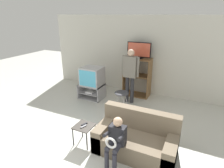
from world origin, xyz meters
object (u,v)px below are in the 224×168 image
snack_table (84,128)px  television_flat (139,51)px  media_shelf (137,77)px  tv_stand (92,91)px  remote_control_white (83,126)px  remote_control_black (84,124)px  person_seated_child (116,138)px  couch (136,139)px  television_main (92,76)px  folding_stool (122,97)px  person_standing_adult (130,71)px

snack_table → television_flat: bearing=86.1°
media_shelf → television_flat: 0.88m
tv_stand → remote_control_white: tv_stand is taller
remote_control_black → person_seated_child: person_seated_child is taller
remote_control_black → couch: (1.09, 0.19, -0.16)m
television_main → couch: 2.87m
television_main → snack_table: size_ratio=1.56×
snack_table → media_shelf: bearing=86.4°
tv_stand → remote_control_black: tv_stand is taller
folding_stool → snack_table: folding_stool is taller
snack_table → remote_control_black: 0.09m
television_flat → person_seated_child: (0.64, -3.18, -0.99)m
remote_control_black → remote_control_white: same height
television_main → media_shelf: media_shelf is taller
folding_stool → person_standing_adult: 0.96m
television_flat → snack_table: size_ratio=1.79×
tv_stand → television_flat: bearing=33.4°
media_shelf → couch: 2.86m
remote_control_black → couch: size_ratio=0.09×
snack_table → remote_control_white: size_ratio=2.98×
snack_table → person_seated_child: (0.84, -0.24, 0.18)m
snack_table → person_seated_child: bearing=-15.9°
television_flat → person_seated_child: television_flat is taller
tv_stand → remote_control_white: 2.40m
remote_control_black → remote_control_white: 0.09m
television_main → snack_table: television_main is taller
television_main → television_flat: (1.26, 0.84, 0.78)m
television_main → folding_stool: bearing=-26.2°
tv_stand → television_main: (0.03, 0.01, 0.52)m
television_main → person_standing_adult: (1.22, 0.20, 0.27)m
remote_control_white → person_standing_adult: person_standing_adult is taller
snack_table → couch: size_ratio=0.27×
television_flat → person_standing_adult: size_ratio=0.46×
television_main → remote_control_black: (1.04, -2.05, -0.31)m
television_flat → remote_control_black: size_ratio=5.35×
remote_control_white → tv_stand: bearing=138.0°
tv_stand → remote_control_white: (1.10, -2.13, 0.21)m
remote_control_white → couch: couch is taller
television_main → person_seated_child: bearing=-51.0°
tv_stand → television_main: bearing=19.1°
folding_stool → person_seated_child: 1.80m
folding_stool → television_main: bearing=153.8°
television_main → person_seated_child: television_main is taller
television_main → couch: (2.13, -1.86, -0.47)m
folding_stool → remote_control_black: size_ratio=4.63×
tv_stand → person_standing_adult: 1.49m
remote_control_black → media_shelf: bearing=108.7°
person_seated_child → remote_control_white: bearing=166.1°
television_flat → folding_stool: bearing=-88.4°
media_shelf → snack_table: media_shelf is taller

